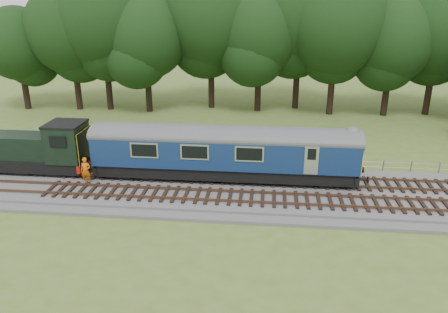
# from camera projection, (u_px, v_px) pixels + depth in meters

# --- Properties ---
(ground) EXTENTS (120.00, 120.00, 0.00)m
(ground) POSITION_uv_depth(u_px,v_px,m) (305.00, 195.00, 28.94)
(ground) COLOR #4F6A27
(ground) RESTS_ON ground
(ballast) EXTENTS (70.00, 7.00, 0.35)m
(ballast) POSITION_uv_depth(u_px,v_px,m) (305.00, 193.00, 28.88)
(ballast) COLOR #4C4C4F
(ballast) RESTS_ON ground
(track_north) EXTENTS (67.20, 2.40, 0.21)m
(track_north) POSITION_uv_depth(u_px,v_px,m) (304.00, 181.00, 30.10)
(track_north) COLOR black
(track_north) RESTS_ON ballast
(track_south) EXTENTS (67.20, 2.40, 0.21)m
(track_south) POSITION_uv_depth(u_px,v_px,m) (308.00, 200.00, 27.30)
(track_south) COLOR black
(track_south) RESTS_ON ballast
(fence) EXTENTS (64.00, 0.12, 1.00)m
(fence) POSITION_uv_depth(u_px,v_px,m) (301.00, 170.00, 33.13)
(fence) COLOR #6B6054
(fence) RESTS_ON ground
(tree_line) EXTENTS (70.00, 8.00, 18.00)m
(tree_line) POSITION_uv_depth(u_px,v_px,m) (292.00, 112.00, 49.45)
(tree_line) COLOR black
(tree_line) RESTS_ON ground
(dmu_railcar) EXTENTS (18.05, 2.86, 3.88)m
(dmu_railcar) POSITION_uv_depth(u_px,v_px,m) (224.00, 148.00, 29.87)
(dmu_railcar) COLOR black
(dmu_railcar) RESTS_ON ground
(shunter_loco) EXTENTS (8.92, 2.60, 3.38)m
(shunter_loco) POSITION_uv_depth(u_px,v_px,m) (32.00, 150.00, 31.44)
(shunter_loco) COLOR black
(shunter_loco) RESTS_ON ground
(worker) EXTENTS (0.70, 0.47, 1.87)m
(worker) POSITION_uv_depth(u_px,v_px,m) (86.00, 171.00, 29.53)
(worker) COLOR orange
(worker) RESTS_ON ballast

